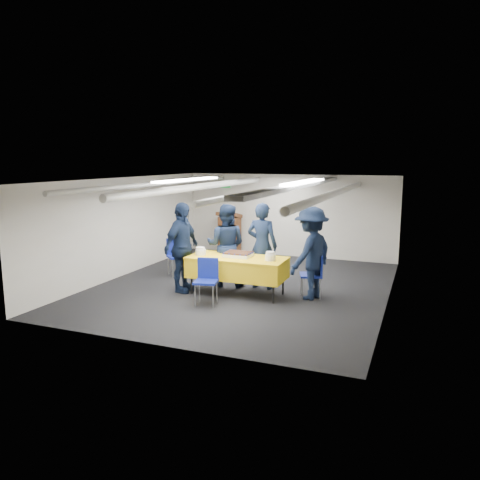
{
  "coord_description": "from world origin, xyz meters",
  "views": [
    {
      "loc": [
        3.55,
        -9.14,
        2.72
      ],
      "look_at": [
        0.01,
        -0.2,
        1.05
      ],
      "focal_mm": 35.0,
      "sensor_mm": 36.0,
      "label": 1
    }
  ],
  "objects_px": {
    "serving_table": "(237,267)",
    "podium": "(230,233)",
    "chair_near": "(207,276)",
    "sailor_b": "(226,245)",
    "chair_right": "(315,271)",
    "sailor_a": "(262,246)",
    "sheet_cake": "(238,254)",
    "sailor_d": "(311,253)",
    "chair_left": "(176,253)",
    "sailor_c": "(182,247)"
  },
  "relations": [
    {
      "from": "serving_table",
      "to": "chair_left",
      "type": "xyz_separation_m",
      "value": [
        -1.96,
        0.99,
        -0.03
      ]
    },
    {
      "from": "chair_near",
      "to": "sailor_b",
      "type": "distance_m",
      "value": 1.38
    },
    {
      "from": "chair_right",
      "to": "sailor_c",
      "type": "xyz_separation_m",
      "value": [
        -2.65,
        -0.6,
        0.4
      ]
    },
    {
      "from": "chair_left",
      "to": "sailor_c",
      "type": "xyz_separation_m",
      "value": [
        0.83,
        -1.21,
        0.4
      ]
    },
    {
      "from": "sailor_c",
      "to": "sailor_d",
      "type": "bearing_deg",
      "value": -73.21
    },
    {
      "from": "sailor_c",
      "to": "sailor_d",
      "type": "relative_size",
      "value": 1.02
    },
    {
      "from": "chair_right",
      "to": "sailor_b",
      "type": "xyz_separation_m",
      "value": [
        -1.99,
        0.16,
        0.36
      ]
    },
    {
      "from": "sailor_d",
      "to": "sailor_b",
      "type": "bearing_deg",
      "value": -77.89
    },
    {
      "from": "serving_table",
      "to": "chair_left",
      "type": "relative_size",
      "value": 2.28
    },
    {
      "from": "sailor_b",
      "to": "sailor_d",
      "type": "bearing_deg",
      "value": 163.85
    },
    {
      "from": "chair_right",
      "to": "sailor_d",
      "type": "distance_m",
      "value": 0.4
    },
    {
      "from": "sheet_cake",
      "to": "podium",
      "type": "bearing_deg",
      "value": 115.41
    },
    {
      "from": "chair_right",
      "to": "sailor_a",
      "type": "xyz_separation_m",
      "value": [
        -1.2,
        0.26,
        0.38
      ]
    },
    {
      "from": "sailor_b",
      "to": "serving_table",
      "type": "bearing_deg",
      "value": 123.41
    },
    {
      "from": "serving_table",
      "to": "chair_right",
      "type": "relative_size",
      "value": 2.28
    },
    {
      "from": "chair_near",
      "to": "sailor_a",
      "type": "bearing_deg",
      "value": 66.78
    },
    {
      "from": "sheet_cake",
      "to": "sailor_c",
      "type": "height_order",
      "value": "sailor_c"
    },
    {
      "from": "sailor_a",
      "to": "sailor_c",
      "type": "height_order",
      "value": "sailor_c"
    },
    {
      "from": "sheet_cake",
      "to": "chair_near",
      "type": "bearing_deg",
      "value": -108.84
    },
    {
      "from": "sheet_cake",
      "to": "sailor_d",
      "type": "height_order",
      "value": "sailor_d"
    },
    {
      "from": "chair_left",
      "to": "sailor_d",
      "type": "distance_m",
      "value": 3.5
    },
    {
      "from": "podium",
      "to": "chair_near",
      "type": "xyz_separation_m",
      "value": [
        1.4,
        -4.44,
        -0.08
      ]
    },
    {
      "from": "serving_table",
      "to": "sailor_a",
      "type": "distance_m",
      "value": 0.79
    },
    {
      "from": "sheet_cake",
      "to": "sailor_d",
      "type": "xyz_separation_m",
      "value": [
        1.45,
        0.2,
        0.09
      ]
    },
    {
      "from": "podium",
      "to": "chair_right",
      "type": "bearing_deg",
      "value": -45.5
    },
    {
      "from": "chair_near",
      "to": "chair_left",
      "type": "height_order",
      "value": "same"
    },
    {
      "from": "serving_table",
      "to": "sheet_cake",
      "type": "bearing_deg",
      "value": 92.74
    },
    {
      "from": "chair_near",
      "to": "sailor_a",
      "type": "xyz_separation_m",
      "value": [
        0.61,
        1.42,
        0.38
      ]
    },
    {
      "from": "sheet_cake",
      "to": "podium",
      "type": "distance_m",
      "value": 3.96
    },
    {
      "from": "chair_right",
      "to": "sailor_b",
      "type": "height_order",
      "value": "sailor_b"
    },
    {
      "from": "chair_right",
      "to": "chair_left",
      "type": "distance_m",
      "value": 3.53
    },
    {
      "from": "serving_table",
      "to": "sailor_d",
      "type": "distance_m",
      "value": 1.51
    },
    {
      "from": "chair_near",
      "to": "sailor_c",
      "type": "xyz_separation_m",
      "value": [
        -0.84,
        0.57,
        0.4
      ]
    },
    {
      "from": "sheet_cake",
      "to": "chair_near",
      "type": "distance_m",
      "value": 0.96
    },
    {
      "from": "podium",
      "to": "sailor_c",
      "type": "height_order",
      "value": "sailor_c"
    },
    {
      "from": "serving_table",
      "to": "chair_left",
      "type": "distance_m",
      "value": 2.2
    },
    {
      "from": "sailor_b",
      "to": "sailor_d",
      "type": "height_order",
      "value": "sailor_d"
    },
    {
      "from": "serving_table",
      "to": "podium",
      "type": "height_order",
      "value": "podium"
    },
    {
      "from": "sailor_b",
      "to": "sailor_c",
      "type": "height_order",
      "value": "sailor_c"
    },
    {
      "from": "podium",
      "to": "sailor_d",
      "type": "xyz_separation_m",
      "value": [
        3.15,
        -3.37,
        0.29
      ]
    },
    {
      "from": "chair_near",
      "to": "chair_left",
      "type": "relative_size",
      "value": 1.0
    },
    {
      "from": "sailor_d",
      "to": "sailor_c",
      "type": "bearing_deg",
      "value": -59.43
    },
    {
      "from": "sheet_cake",
      "to": "sailor_c",
      "type": "distance_m",
      "value": 1.17
    },
    {
      "from": "chair_right",
      "to": "sailor_b",
      "type": "relative_size",
      "value": 0.49
    },
    {
      "from": "podium",
      "to": "sailor_a",
      "type": "height_order",
      "value": "sailor_a"
    },
    {
      "from": "serving_table",
      "to": "chair_near",
      "type": "relative_size",
      "value": 2.28
    },
    {
      "from": "chair_right",
      "to": "podium",
      "type": "bearing_deg",
      "value": 134.5
    },
    {
      "from": "serving_table",
      "to": "sailor_b",
      "type": "distance_m",
      "value": 0.78
    },
    {
      "from": "chair_left",
      "to": "sailor_d",
      "type": "xyz_separation_m",
      "value": [
        3.41,
        -0.72,
        0.38
      ]
    },
    {
      "from": "serving_table",
      "to": "sailor_a",
      "type": "xyz_separation_m",
      "value": [
        0.31,
        0.63,
        0.36
      ]
    }
  ]
}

